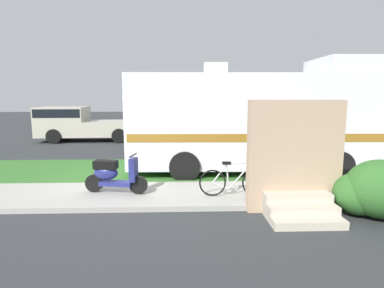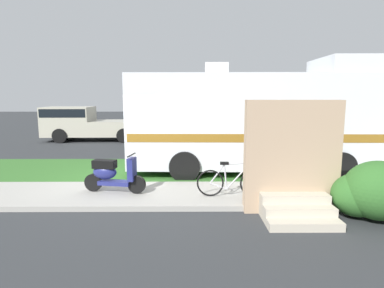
# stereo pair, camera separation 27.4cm
# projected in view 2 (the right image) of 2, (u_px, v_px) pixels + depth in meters

# --- Properties ---
(ground_plane) EXTENTS (80.00, 80.00, 0.00)m
(ground_plane) POSITION_uv_depth(u_px,v_px,m) (122.00, 184.00, 9.08)
(ground_plane) COLOR #2D3033
(sidewalk) EXTENTS (24.00, 2.00, 0.12)m
(sidewalk) POSITION_uv_depth(u_px,v_px,m) (112.00, 195.00, 7.88)
(sidewalk) COLOR #9E9B93
(sidewalk) RESTS_ON ground
(grass_strip) EXTENTS (24.00, 3.40, 0.08)m
(grass_strip) POSITION_uv_depth(u_px,v_px,m) (131.00, 170.00, 10.56)
(grass_strip) COLOR #336628
(grass_strip) RESTS_ON ground
(motorhome_rv) EXTENTS (7.71, 2.72, 3.62)m
(motorhome_rv) POSITION_uv_depth(u_px,v_px,m) (255.00, 120.00, 10.17)
(motorhome_rv) COLOR silver
(motorhome_rv) RESTS_ON ground
(scooter) EXTENTS (1.56, 0.57, 0.97)m
(scooter) POSITION_uv_depth(u_px,v_px,m) (112.00, 174.00, 7.86)
(scooter) COLOR black
(scooter) RESTS_ON ground
(bicycle) EXTENTS (1.66, 0.52, 0.87)m
(bicycle) POSITION_uv_depth(u_px,v_px,m) (232.00, 181.00, 7.53)
(bicycle) COLOR black
(bicycle) RESTS_ON ground
(pickup_truck_near) EXTENTS (5.43, 2.23, 1.88)m
(pickup_truck_near) POSITION_uv_depth(u_px,v_px,m) (308.00, 128.00, 14.54)
(pickup_truck_near) COLOR #B7B29E
(pickup_truck_near) RESTS_ON ground
(pickup_truck_far) EXTENTS (5.63, 2.30, 1.86)m
(pickup_truck_far) POSITION_uv_depth(u_px,v_px,m) (86.00, 123.00, 17.68)
(pickup_truck_far) COLOR #B7B29E
(pickup_truck_far) RESTS_ON ground
(porch_steps) EXTENTS (2.00, 1.26, 2.40)m
(porch_steps) POSITION_uv_depth(u_px,v_px,m) (293.00, 169.00, 6.69)
(porch_steps) COLOR #BCB29E
(porch_steps) RESTS_ON ground
(bush_by_porch) EXTENTS (1.67, 1.25, 1.18)m
(bush_by_porch) POSITION_uv_depth(u_px,v_px,m) (377.00, 193.00, 6.37)
(bush_by_porch) COLOR #2D6026
(bush_by_porch) RESTS_ON ground
(bottle_green) EXTENTS (0.08, 0.08, 0.24)m
(bottle_green) POSITION_uv_depth(u_px,v_px,m) (321.00, 188.00, 7.90)
(bottle_green) COLOR brown
(bottle_green) RESTS_ON ground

